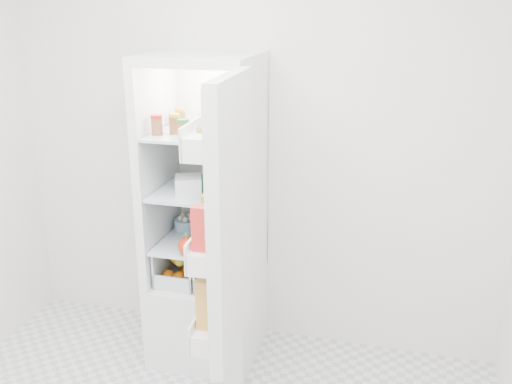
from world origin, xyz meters
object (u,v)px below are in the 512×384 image
(red_cabbage, at_px, (225,224))
(refrigerator, at_px, (209,248))
(fridge_door, at_px, (226,226))
(mushroom_bowl, at_px, (186,224))

(red_cabbage, bearing_deg, refrigerator, -174.34)
(refrigerator, bearing_deg, red_cabbage, 5.66)
(fridge_door, bearing_deg, red_cabbage, 15.81)
(refrigerator, relative_size, red_cabbage, 11.00)
(mushroom_bowl, height_order, fridge_door, fridge_door)
(mushroom_bowl, distance_m, fridge_door, 0.90)
(refrigerator, xyz_separation_m, mushroom_bowl, (-0.17, 0.06, 0.11))
(refrigerator, relative_size, mushroom_bowl, 12.93)
(red_cabbage, height_order, fridge_door, fridge_door)
(mushroom_bowl, xyz_separation_m, fridge_door, (0.48, -0.69, 0.31))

